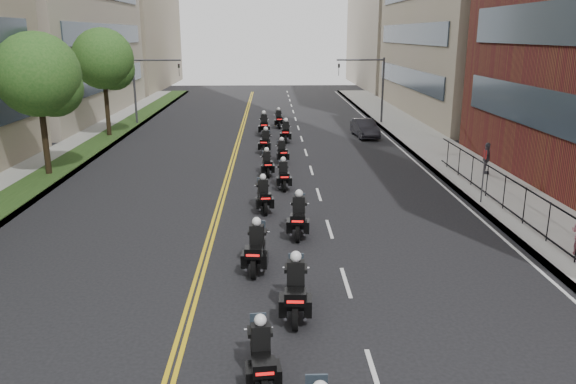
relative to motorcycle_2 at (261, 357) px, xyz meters
name	(u,v)px	position (x,y,z in m)	size (l,w,h in m)	color
sidewalk_right	(464,168)	(11.37, 20.15, -0.56)	(4.00, 90.00, 0.15)	gray
sidewalk_left	(42,171)	(-12.63, 20.15, -0.56)	(4.00, 90.00, 0.15)	gray
grass_strip	(56,169)	(-11.83, 20.15, -0.47)	(2.00, 90.00, 0.04)	#1B3513
iron_fence	(562,231)	(10.37, 7.15, 0.27)	(0.05, 28.00, 1.50)	black
traffic_signal_right	(372,80)	(8.91, 37.15, 3.06)	(4.09, 0.20, 5.60)	#3F3F44
traffic_signal_left	(146,81)	(-10.17, 37.15, 3.06)	(4.09, 0.20, 5.60)	#3F3F44
motorcycle_2	(261,357)	(0.00, 0.00, 0.00)	(0.61, 2.18, 1.61)	black
motorcycle_3	(296,291)	(0.90, 3.08, 0.09)	(0.62, 2.49, 1.84)	black
motorcycle_4	(256,249)	(-0.24, 6.29, 0.06)	(0.65, 2.38, 1.76)	black
motorcycle_5	(299,218)	(1.31, 9.49, 0.07)	(0.67, 2.43, 1.79)	black
motorcycle_6	(263,197)	(-0.08, 12.65, 0.01)	(0.64, 2.22, 1.64)	black
motorcycle_7	(283,176)	(0.89, 16.35, 0.00)	(0.51, 2.17, 1.60)	black
motorcycle_8	(267,164)	(0.04, 19.09, -0.03)	(0.57, 2.09, 1.54)	black
motorcycle_9	(282,153)	(0.94, 22.26, -0.03)	(0.59, 2.08, 1.54)	black
motorcycle_10	(266,142)	(-0.06, 25.24, 0.03)	(0.67, 2.28, 1.69)	black
motorcycle_11	(286,133)	(1.37, 28.89, 0.04)	(0.57, 2.33, 1.72)	black
motorcycle_12	(264,126)	(-0.23, 31.76, 0.11)	(0.59, 2.54, 1.88)	black
motorcycle_13	(279,120)	(0.96, 35.24, 0.03)	(0.56, 2.27, 1.68)	black
parked_sedan	(365,128)	(7.37, 30.75, 0.03)	(1.41, 4.05, 1.34)	black
pedestrian_c	(487,158)	(11.98, 18.48, 0.37)	(1.00, 0.42, 1.71)	#43424A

